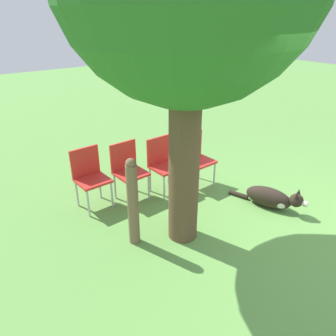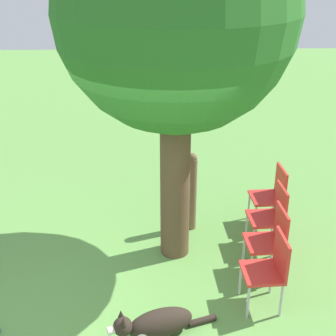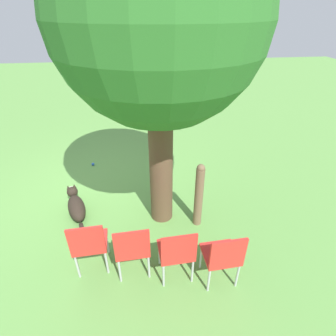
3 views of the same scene
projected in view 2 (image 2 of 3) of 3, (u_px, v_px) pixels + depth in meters
ground_plane at (112, 311)px, 5.14m from camera, size 30.00×30.00×0.00m
oak_tree at (176, 14)px, 4.90m from camera, size 2.62×2.62×4.33m
dog at (155, 324)px, 4.74m from camera, size 1.13×0.49×0.39m
fence_post at (192, 191)px, 6.44m from camera, size 0.14×0.14×1.15m
red_chair_0 at (270, 267)px, 5.02m from camera, size 0.44×0.46×0.89m
red_chair_1 at (271, 237)px, 5.53m from camera, size 0.44×0.46×0.89m
red_chair_2 at (272, 213)px, 6.04m from camera, size 0.44×0.46×0.89m
red_chair_3 at (272, 193)px, 6.55m from camera, size 0.44×0.46×0.89m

